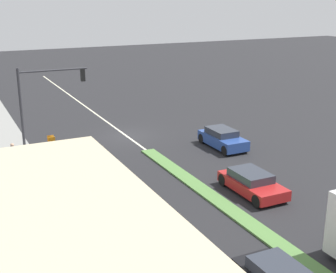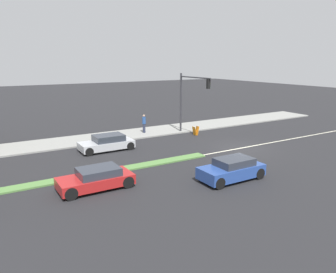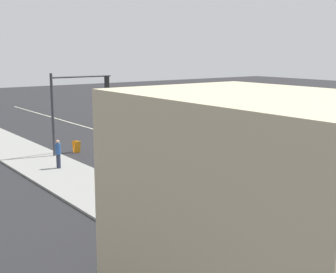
% 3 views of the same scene
% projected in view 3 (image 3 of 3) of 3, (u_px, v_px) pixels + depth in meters
% --- Properties ---
extents(sidewalk_right, '(4.00, 73.00, 0.12)m').
position_uv_depth(sidewalk_right, '(207.00, 247.00, 17.29)').
color(sidewalk_right, gray).
rests_on(sidewalk_right, ground).
extents(lane_marking_center, '(0.16, 60.00, 0.01)m').
position_uv_depth(lane_marking_center, '(140.00, 142.00, 37.19)').
color(lane_marking_center, beige).
rests_on(lane_marking_center, ground).
extents(building_corner_store, '(6.25, 8.00, 6.03)m').
position_uv_depth(building_corner_store, '(262.00, 209.00, 12.18)').
color(building_corner_store, '#C6B793').
rests_on(building_corner_store, sidewalk_right).
extents(traffic_signal_main, '(4.59, 0.34, 5.60)m').
position_uv_depth(traffic_signal_main, '(72.00, 99.00, 32.18)').
color(traffic_signal_main, '#333338').
rests_on(traffic_signal_main, sidewalk_right).
extents(pedestrian, '(0.34, 0.34, 1.75)m').
position_uv_depth(pedestrian, '(58.00, 153.00, 28.46)').
color(pedestrian, '#282D42').
rests_on(pedestrian, sidewalk_right).
extents(warning_aframe_sign, '(0.45, 0.53, 0.84)m').
position_uv_depth(warning_aframe_sign, '(76.00, 147.00, 33.43)').
color(warning_aframe_sign, orange).
rests_on(warning_aframe_sign, ground).
extents(sedan_silver, '(1.89, 4.15, 1.23)m').
position_uv_depth(sedan_silver, '(157.00, 168.00, 26.63)').
color(sedan_silver, '#B7BABF').
rests_on(sedan_silver, ground).
extents(coupe_blue, '(1.78, 3.95, 1.31)m').
position_uv_depth(coupe_blue, '(234.00, 138.00, 35.61)').
color(coupe_blue, '#284793').
rests_on(coupe_blue, ground).
extents(hatchback_red, '(1.88, 4.03, 1.17)m').
position_uv_depth(hatchback_red, '(286.00, 162.00, 28.18)').
color(hatchback_red, '#AD1E1E').
rests_on(hatchback_red, ground).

